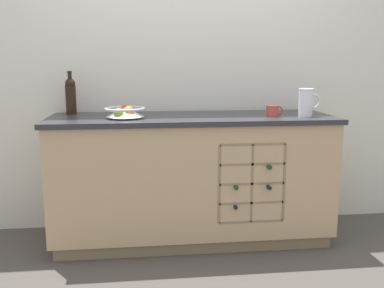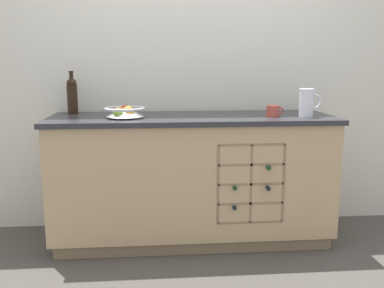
{
  "view_description": "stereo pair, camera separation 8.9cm",
  "coord_description": "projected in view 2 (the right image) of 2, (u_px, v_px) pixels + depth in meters",
  "views": [
    {
      "loc": [
        -0.35,
        -2.98,
        1.28
      ],
      "look_at": [
        0.0,
        0.0,
        0.72
      ],
      "focal_mm": 40.0,
      "sensor_mm": 36.0,
      "label": 1
    },
    {
      "loc": [
        -0.26,
        -2.99,
        1.28
      ],
      "look_at": [
        0.0,
        0.0,
        0.72
      ],
      "focal_mm": 40.0,
      "sensor_mm": 36.0,
      "label": 2
    }
  ],
  "objects": [
    {
      "name": "white_pitcher",
      "position": [
        307.0,
        102.0,
        2.95
      ],
      "size": [
        0.16,
        0.1,
        0.2
      ],
      "color": "white",
      "rests_on": "kitchen_island"
    },
    {
      "name": "back_wall",
      "position": [
        188.0,
        65.0,
        3.33
      ],
      "size": [
        4.4,
        0.06,
        2.55
      ],
      "primitive_type": "cube",
      "color": "silver",
      "rests_on": "ground_plane"
    },
    {
      "name": "standing_wine_bottle",
      "position": [
        72.0,
        95.0,
        3.12
      ],
      "size": [
        0.08,
        0.08,
        0.31
      ],
      "color": "black",
      "rests_on": "kitchen_island"
    },
    {
      "name": "kitchen_island",
      "position": [
        193.0,
        178.0,
        3.1
      ],
      "size": [
        2.0,
        0.68,
        0.92
      ],
      "color": "#8B7354",
      "rests_on": "ground_plane"
    },
    {
      "name": "fruit_bowl",
      "position": [
        125.0,
        111.0,
        2.9
      ],
      "size": [
        0.28,
        0.28,
        0.08
      ],
      "color": "silver",
      "rests_on": "kitchen_island"
    },
    {
      "name": "ground_plane",
      "position": [
        192.0,
        238.0,
        3.19
      ],
      "size": [
        14.0,
        14.0,
        0.0
      ],
      "primitive_type": "plane",
      "color": "#4C4742"
    },
    {
      "name": "ceramic_mug",
      "position": [
        273.0,
        111.0,
        2.97
      ],
      "size": [
        0.12,
        0.09,
        0.08
      ],
      "color": "#B7473D",
      "rests_on": "kitchen_island"
    }
  ]
}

